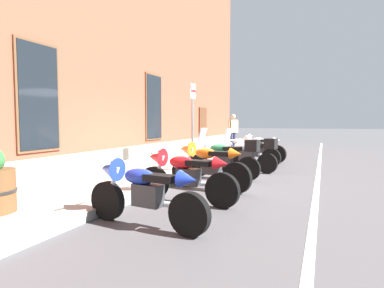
# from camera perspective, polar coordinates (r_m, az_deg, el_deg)

# --- Properties ---
(ground_plane) EXTENTS (140.00, 140.00, 0.00)m
(ground_plane) POSITION_cam_1_polar(r_m,az_deg,el_deg) (9.02, 0.35, -5.86)
(ground_plane) COLOR #424244
(sidewalk) EXTENTS (33.05, 2.78, 0.16)m
(sidewalk) POSITION_cam_1_polar(r_m,az_deg,el_deg) (9.60, -7.40, -4.81)
(sidewalk) COLOR gray
(sidewalk) RESTS_ON ground_plane
(lane_stripe) EXTENTS (33.05, 0.12, 0.01)m
(lane_stripe) POSITION_cam_1_polar(r_m,az_deg,el_deg) (8.39, 21.25, -6.84)
(lane_stripe) COLOR silver
(lane_stripe) RESTS_ON ground_plane
(brick_pub_facade) EXTENTS (27.05, 6.04, 10.28)m
(brick_pub_facade) POSITION_cam_1_polar(r_m,az_deg,el_deg) (12.77, -26.03, 19.91)
(brick_pub_facade) COLOR brown
(brick_pub_facade) RESTS_ON ground_plane
(motorcycle_blue_sport) EXTENTS (0.63, 2.09, 0.99)m
(motorcycle_blue_sport) POSITION_cam_1_polar(r_m,az_deg,el_deg) (4.80, -9.11, -8.02)
(motorcycle_blue_sport) COLOR black
(motorcycle_blue_sport) RESTS_ON ground_plane
(motorcycle_red_sport) EXTENTS (0.62, 2.14, 1.02)m
(motorcycle_red_sport) POSITION_cam_1_polar(r_m,az_deg,el_deg) (6.13, -1.71, -5.24)
(motorcycle_red_sport) COLOR black
(motorcycle_red_sport) RESTS_ON ground_plane
(motorcycle_orange_sport) EXTENTS (0.70, 2.03, 1.08)m
(motorcycle_orange_sport) POSITION_cam_1_polar(r_m,az_deg,el_deg) (7.31, 2.59, -3.56)
(motorcycle_orange_sport) COLOR black
(motorcycle_orange_sport) RESTS_ON ground_plane
(motorcycle_green_touring) EXTENTS (0.62, 2.07, 1.36)m
(motorcycle_green_touring) POSITION_cam_1_polar(r_m,az_deg,el_deg) (8.67, 6.13, -2.48)
(motorcycle_green_touring) COLOR black
(motorcycle_green_touring) RESTS_ON ground_plane
(motorcycle_silver_touring) EXTENTS (0.70, 2.00, 1.33)m
(motorcycle_silver_touring) POSITION_cam_1_polar(r_m,az_deg,el_deg) (9.97, 9.98, -1.75)
(motorcycle_silver_touring) COLOR black
(motorcycle_silver_touring) RESTS_ON ground_plane
(motorcycle_black_naked) EXTENTS (0.62, 2.03, 0.93)m
(motorcycle_black_naked) POSITION_cam_1_polar(r_m,az_deg,el_deg) (11.35, 10.42, -1.49)
(motorcycle_black_naked) COLOR black
(motorcycle_black_naked) RESTS_ON ground_plane
(motorcycle_white_sport) EXTENTS (0.72, 1.99, 1.06)m
(motorcycle_white_sport) POSITION_cam_1_polar(r_m,az_deg,el_deg) (12.67, 11.73, -0.48)
(motorcycle_white_sport) COLOR black
(motorcycle_white_sport) RESTS_ON ground_plane
(pedestrian_tan_coat) EXTENTS (0.49, 0.40, 1.74)m
(pedestrian_tan_coat) POSITION_cam_1_polar(r_m,az_deg,el_deg) (15.44, 7.29, 2.46)
(pedestrian_tan_coat) COLOR #2D3351
(pedestrian_tan_coat) RESTS_ON sidewalk
(parking_sign) EXTENTS (0.36, 0.07, 2.55)m
(parking_sign) POSITION_cam_1_polar(r_m,az_deg,el_deg) (9.78, 0.11, 5.51)
(parking_sign) COLOR #4C4C51
(parking_sign) RESTS_ON sidewalk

